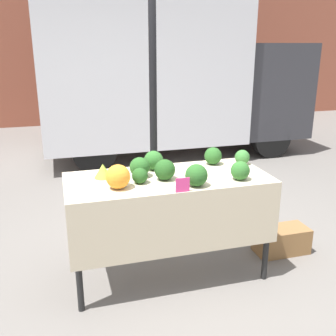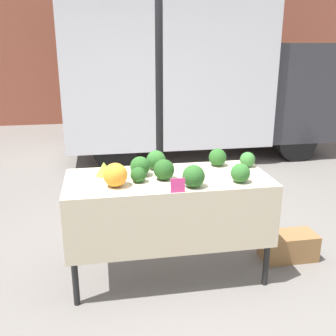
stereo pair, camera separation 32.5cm
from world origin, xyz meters
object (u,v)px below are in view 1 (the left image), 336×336
(orange_cauliflower, at_px, (118,177))
(price_sign, at_px, (183,185))
(produce_crate, at_px, (281,240))
(parked_truck, at_px, (165,78))

(orange_cauliflower, bearing_deg, price_sign, -25.14)
(orange_cauliflower, xyz_separation_m, produce_crate, (1.62, 0.21, -0.88))
(produce_crate, bearing_deg, price_sign, -160.37)
(orange_cauliflower, xyz_separation_m, price_sign, (0.45, -0.21, -0.04))
(price_sign, bearing_deg, parked_truck, 76.03)
(parked_truck, distance_m, produce_crate, 4.12)
(orange_cauliflower, height_order, price_sign, orange_cauliflower)
(price_sign, distance_m, produce_crate, 1.51)
(price_sign, height_order, produce_crate, price_sign)
(parked_truck, height_order, orange_cauliflower, parked_truck)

